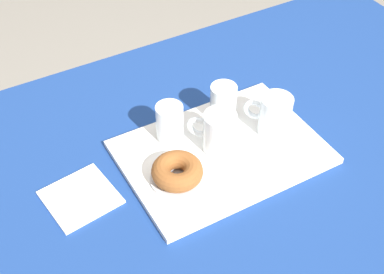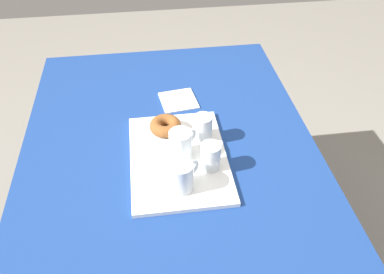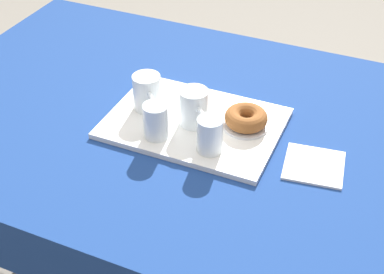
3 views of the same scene
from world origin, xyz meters
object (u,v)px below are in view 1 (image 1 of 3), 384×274
Objects in this scene: water_glass_near at (223,103)px; paper_napkin at (81,197)px; dining_table at (235,184)px; donut_plate_left at (177,179)px; tea_mug_right at (274,116)px; serving_tray at (222,152)px; tea_mug_left at (219,133)px; sugar_donut_left at (177,171)px; water_glass_far at (170,124)px.

water_glass_near is 0.66× the size of paper_napkin.
water_glass_near is at bearing -106.21° from dining_table.
tea_mug_right is at bearing -174.47° from donut_plate_left.
donut_plate_left is (0.13, 0.03, 0.01)m from serving_tray.
donut_plate_left is (0.16, 0.01, 0.11)m from dining_table.
serving_tray is 4.88× the size of water_glass_near.
tea_mug_left reaches higher than sugar_donut_left.
paper_napkin reaches higher than dining_table.
water_glass_near is (-0.07, -0.09, -0.00)m from tea_mug_left.
tea_mug_right is 1.09× the size of water_glass_far.
dining_table is 0.19m from donut_plate_left.
water_glass_near is 0.23m from donut_plate_left.
dining_table is at bearing -177.58° from donut_plate_left.
paper_napkin is (0.46, -0.04, -0.06)m from tea_mug_right.
dining_table is 15.48× the size of tea_mug_right.
serving_tray is 0.05m from tea_mug_left.
dining_table is 16.93× the size of water_glass_near.
water_glass_far is (0.08, -0.08, -0.01)m from tea_mug_left.
water_glass_far reaches higher than donut_plate_left.
tea_mug_left is 0.99× the size of tea_mug_right.
water_glass_far is 0.83× the size of sugar_donut_left.
sugar_donut_left reaches higher than dining_table.
serving_tray is at bearing -166.81° from donut_plate_left.
tea_mug_left and tea_mug_right have the same top height.
donut_plate_left is (0.05, 0.12, -0.04)m from water_glass_far.
tea_mug_left is at bearing 52.78° from water_glass_near.
dining_table is 16.93× the size of water_glass_far.
serving_tray is 4.88× the size of water_glass_far.
paper_napkin is (0.32, -0.03, -0.06)m from tea_mug_left.
serving_tray is 0.33m from paper_napkin.
tea_mug_left is 1.08× the size of water_glass_near.
dining_table is at bearing 73.79° from water_glass_near.
donut_plate_left is (0.19, 0.13, -0.04)m from water_glass_near.
serving_tray is 4.46× the size of tea_mug_right.
serving_tray is 0.14m from sugar_donut_left.
water_glass_near reaches higher than sugar_donut_left.
tea_mug_right is 1.09× the size of water_glass_near.
serving_tray is at bearing -1.99° from tea_mug_right.
water_glass_far is (0.08, -0.09, 0.05)m from serving_tray.
tea_mug_left is at bearing -5.76° from tea_mug_right.
paper_napkin is at bearing -18.79° from donut_plate_left.
tea_mug_right reaches higher than sugar_donut_left.
donut_plate_left is 0.85× the size of paper_napkin.
tea_mug_left reaches higher than water_glass_near.
sugar_donut_left is 0.21m from paper_napkin.
water_glass_far is (0.14, 0.00, -0.00)m from water_glass_near.
water_glass_near is at bearing -146.71° from donut_plate_left.
donut_plate_left is at bearing 33.29° from water_glass_near.
paper_napkin is (0.20, -0.07, -0.02)m from donut_plate_left.
water_glass_near reaches higher than serving_tray.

